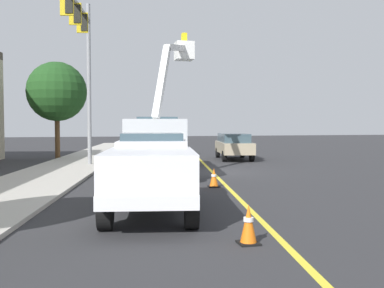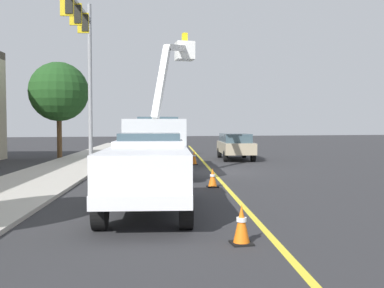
{
  "view_description": "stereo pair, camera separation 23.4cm",
  "coord_description": "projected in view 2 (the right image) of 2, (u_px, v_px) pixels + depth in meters",
  "views": [
    {
      "loc": [
        -20.04,
        5.77,
        2.34
      ],
      "look_at": [
        -0.55,
        1.15,
        1.4
      ],
      "focal_mm": 40.85,
      "sensor_mm": 36.0,
      "label": 1
    },
    {
      "loc": [
        -20.1,
        5.54,
        2.34
      ],
      "look_at": [
        -0.55,
        1.15,
        1.4
      ],
      "focal_mm": 40.85,
      "sensor_mm": 36.0,
      "label": 2
    }
  ],
  "objects": [
    {
      "name": "traffic_cone_mid_rear",
      "position": [
        194.0,
        158.0,
        24.81
      ],
      "size": [
        0.4,
        0.4,
        0.83
      ],
      "color": "black",
      "rests_on": "ground"
    },
    {
      "name": "traffic_cone_leading",
      "position": [
        242.0,
        225.0,
        8.44
      ],
      "size": [
        0.4,
        0.4,
        0.78
      ],
      "color": "black",
      "rests_on": "ground"
    },
    {
      "name": "street_tree_right",
      "position": [
        59.0,
        92.0,
        28.52
      ],
      "size": [
        3.87,
        3.87,
        6.36
      ],
      "color": "brown",
      "rests_on": "ground"
    },
    {
      "name": "sidewalk_far_side",
      "position": [
        56.0,
        172.0,
        20.52
      ],
      "size": [
        59.75,
        13.6,
        0.12
      ],
      "primitive_type": "cube",
      "rotation": [
        0.0,
        0.0,
        -0.17
      ],
      "color": "#B2ADA3",
      "rests_on": "ground"
    },
    {
      "name": "traffic_cone_mid_front",
      "position": [
        213.0,
        178.0,
        16.04
      ],
      "size": [
        0.4,
        0.4,
        0.69
      ],
      "color": "black",
      "rests_on": "ground"
    },
    {
      "name": "utility_bucket_truck",
      "position": [
        158.0,
        139.0,
        20.63
      ],
      "size": [
        8.5,
        4.07,
        6.94
      ],
      "color": "silver",
      "rests_on": "ground"
    },
    {
      "name": "passing_minivan",
      "position": [
        235.0,
        145.0,
        28.4
      ],
      "size": [
        5.05,
        2.68,
        1.69
      ],
      "color": "tan",
      "rests_on": "ground"
    },
    {
      "name": "lane_centre_stripe",
      "position": [
        213.0,
        172.0,
        20.91
      ],
      "size": [
        49.32,
        8.54,
        0.01
      ],
      "primitive_type": "cube",
      "rotation": [
        0.0,
        0.0,
        -0.17
      ],
      "color": "yellow",
      "rests_on": "ground"
    },
    {
      "name": "ground",
      "position": [
        213.0,
        172.0,
        20.91
      ],
      "size": [
        120.0,
        120.0,
        0.0
      ],
      "primitive_type": "plane",
      "color": "#2D2D30"
    },
    {
      "name": "traffic_signal_mast",
      "position": [
        83.0,
        48.0,
        21.89
      ],
      "size": [
        6.17,
        1.28,
        8.8
      ],
      "color": "gray",
      "rests_on": "ground"
    },
    {
      "name": "service_pickup_truck",
      "position": [
        147.0,
        170.0,
        11.39
      ],
      "size": [
        5.87,
        3.01,
        2.06
      ],
      "color": "white",
      "rests_on": "ground"
    }
  ]
}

